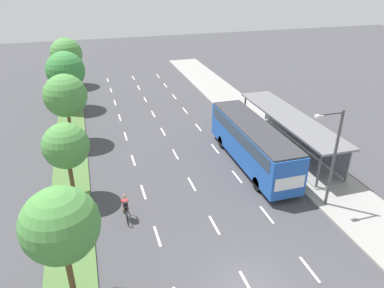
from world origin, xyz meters
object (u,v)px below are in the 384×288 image
at_px(median_tree_third, 65,96).
at_px(median_tree_fifth, 66,54).
at_px(median_tree_second, 66,146).
at_px(median_tree_fourth, 65,71).
at_px(bus_shelter, 291,129).
at_px(median_tree_nearest, 60,225).
at_px(bus, 252,140).
at_px(cyclist, 126,208).
at_px(streetlight, 333,153).

xyz_separation_m(median_tree_third, median_tree_fifth, (-0.15, 17.63, -0.20)).
bearing_deg(median_tree_second, median_tree_fourth, 90.68).
bearing_deg(median_tree_second, bus_shelter, 7.06).
distance_m(median_tree_nearest, median_tree_fourth, 26.44).
distance_m(median_tree_third, median_tree_fifth, 17.63).
height_order(bus, median_tree_fourth, median_tree_fourth).
distance_m(bus, median_tree_fifth, 29.15).
bearing_deg(bus_shelter, bus, -161.07).
bearing_deg(median_tree_nearest, median_tree_fourth, 90.40).
bearing_deg(cyclist, median_tree_fifth, 96.34).
bearing_deg(median_tree_fifth, median_tree_second, -89.47).
bearing_deg(bus, streetlight, -71.26).
relative_size(bus, median_tree_nearest, 1.89).
relative_size(median_tree_nearest, median_tree_fourth, 0.98).
bearing_deg(cyclist, bus_shelter, 20.92).
bearing_deg(median_tree_second, median_tree_third, 90.60).
bearing_deg(cyclist, median_tree_nearest, -119.59).
bearing_deg(median_tree_third, cyclist, -75.47).
bearing_deg(bus_shelter, median_tree_fifth, 126.31).
height_order(median_tree_nearest, streetlight, streetlight).
bearing_deg(bus, median_tree_nearest, -144.45).
distance_m(bus, streetlight, 6.99).
height_order(bus, median_tree_second, median_tree_second).
bearing_deg(median_tree_fifth, streetlight, -63.93).
xyz_separation_m(bus_shelter, streetlight, (-2.11, -7.86, 2.02)).
height_order(bus_shelter, median_tree_fifth, median_tree_fifth).
height_order(cyclist, streetlight, streetlight).
relative_size(median_tree_second, streetlight, 0.80).
distance_m(cyclist, median_tree_third, 13.07).
distance_m(bus, median_tree_second, 13.44).
bearing_deg(bus_shelter, median_tree_third, 159.43).
distance_m(median_tree_nearest, median_tree_third, 17.63).
bearing_deg(median_tree_second, bus, 3.06).
bearing_deg(streetlight, median_tree_nearest, -168.57).
height_order(cyclist, median_tree_second, median_tree_second).
relative_size(cyclist, median_tree_nearest, 0.30).
height_order(bus_shelter, bus, bus).
relative_size(cyclist, median_tree_fourth, 0.30).
bearing_deg(bus, cyclist, -158.27).
bearing_deg(cyclist, median_tree_second, 132.30).
bearing_deg(median_tree_fourth, bus, -51.38).
bearing_deg(median_tree_fourth, median_tree_fifth, 90.22).
relative_size(bus, cyclist, 6.20).
distance_m(cyclist, median_tree_fourth, 21.52).
bearing_deg(bus, median_tree_second, -176.94).
xyz_separation_m(median_tree_fifth, streetlight, (15.71, -32.12, -0.22)).
distance_m(bus_shelter, median_tree_fourth, 23.68).
height_order(cyclist, median_tree_nearest, median_tree_nearest).
bearing_deg(median_tree_fourth, median_tree_third, -89.23).
bearing_deg(median_tree_second, cyclist, -47.70).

